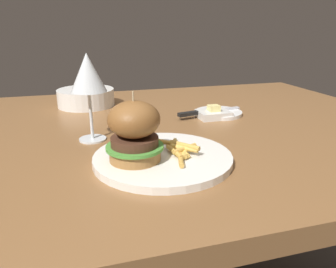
{
  "coord_description": "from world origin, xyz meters",
  "views": [
    {
      "loc": [
        -0.15,
        -0.78,
        0.99
      ],
      "look_at": [
        0.02,
        -0.2,
        0.78
      ],
      "focal_mm": 35.0,
      "sensor_mm": 36.0,
      "label": 1
    }
  ],
  "objects": [
    {
      "name": "dining_table",
      "position": [
        0.0,
        0.0,
        0.67
      ],
      "size": [
        1.5,
        0.97,
        0.74
      ],
      "color": "brown",
      "rests_on": "ground"
    },
    {
      "name": "main_plate",
      "position": [
        -0.0,
        -0.23,
        0.75
      ],
      "size": [
        0.26,
        0.26,
        0.01
      ],
      "primitive_type": "cylinder",
      "color": "white",
      "rests_on": "dining_table"
    },
    {
      "name": "burger_sandwich",
      "position": [
        -0.05,
        -0.24,
        0.81
      ],
      "size": [
        0.1,
        0.1,
        0.13
      ],
      "color": "#9E6B38",
      "rests_on": "main_plate"
    },
    {
      "name": "fries_pile",
      "position": [
        0.03,
        -0.23,
        0.76
      ],
      "size": [
        0.07,
        0.12,
        0.02
      ],
      "color": "#E0B251",
      "rests_on": "main_plate"
    },
    {
      "name": "wine_glass",
      "position": [
        -0.12,
        -0.06,
        0.89
      ],
      "size": [
        0.08,
        0.08,
        0.19
      ],
      "color": "silver",
      "rests_on": "dining_table"
    },
    {
      "name": "bread_plate",
      "position": [
        0.25,
        0.06,
        0.74
      ],
      "size": [
        0.14,
        0.14,
        0.01
      ],
      "primitive_type": "cylinder",
      "color": "white",
      "rests_on": "dining_table"
    },
    {
      "name": "table_knife",
      "position": [
        0.2,
        0.05,
        0.75
      ],
      "size": [
        0.2,
        0.06,
        0.01
      ],
      "color": "silver",
      "rests_on": "bread_plate"
    },
    {
      "name": "butter_dish",
      "position": [
        0.22,
        0.03,
        0.75
      ],
      "size": [
        0.09,
        0.07,
        0.04
      ],
      "color": "white",
      "rests_on": "dining_table"
    },
    {
      "name": "soup_bowl",
      "position": [
        -0.12,
        0.27,
        0.77
      ],
      "size": [
        0.18,
        0.18,
        0.06
      ],
      "color": "white",
      "rests_on": "dining_table"
    }
  ]
}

